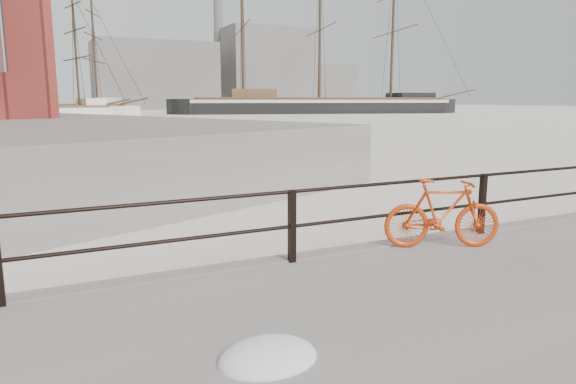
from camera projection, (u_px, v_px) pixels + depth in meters
name	position (u px, v px, depth m)	size (l,w,h in m)	color
bicycle	(442.00, 213.00, 7.64)	(1.73, 0.26, 1.05)	#C83A0D
barque_black	(319.00, 113.00, 98.74)	(64.19, 21.01, 36.03)	black
schooner_mid	(58.00, 117.00, 76.19)	(25.68, 10.87, 18.76)	silver
schooner_left	(36.00, 121.00, 64.05)	(23.70, 10.77, 18.07)	white
industrial_west	(155.00, 76.00, 141.24)	(32.00, 18.00, 18.00)	gray
industrial_mid	(264.00, 69.00, 160.15)	(26.00, 20.00, 24.00)	gray
industrial_east	(320.00, 87.00, 175.33)	(20.00, 16.00, 14.00)	gray
smokestack	(219.00, 36.00, 157.24)	(2.80, 2.80, 44.00)	gray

